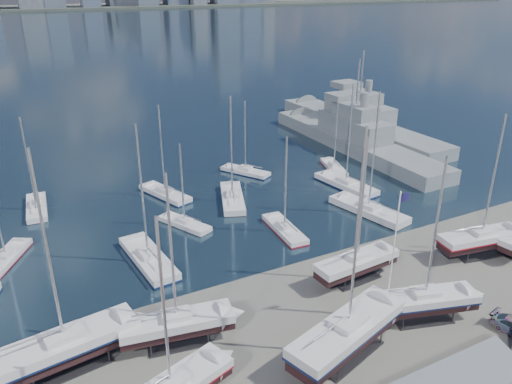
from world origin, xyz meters
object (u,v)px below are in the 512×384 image
naval_ship_east (353,140)px  flagpole (395,247)px  naval_ship_west (358,124)px  sailboat_cradle_0 (65,346)px

naval_ship_east → flagpole: 51.61m
naval_ship_east → naval_ship_west: size_ratio=0.97×
naval_ship_east → flagpole: naval_ship_east is taller
naval_ship_west → naval_ship_east: bearing=136.6°
sailboat_cradle_0 → naval_ship_west: 78.02m
naval_ship_east → flagpole: size_ratio=3.47×
naval_ship_east → flagpole: bearing=146.5°
sailboat_cradle_0 → flagpole: (27.51, -6.89, 5.22)m
naval_ship_west → flagpole: size_ratio=3.59×
sailboat_cradle_0 → naval_ship_west: bearing=26.7°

